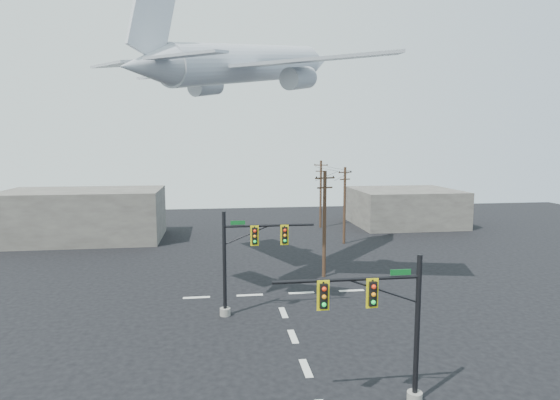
{
  "coord_description": "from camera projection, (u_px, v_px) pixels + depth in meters",
  "views": [
    {
      "loc": [
        -4.47,
        -22.43,
        11.56
      ],
      "look_at": [
        -0.65,
        5.0,
        8.15
      ],
      "focal_mm": 30.0,
      "sensor_mm": 36.0,
      "label": 1
    }
  ],
  "objects": [
    {
      "name": "signal_mast_far",
      "position": [
        244.0,
        260.0,
        31.1
      ],
      "size": [
        6.37,
        0.78,
        7.08
      ],
      "color": "gray",
      "rests_on": "ground"
    },
    {
      "name": "lane_markings",
      "position": [
        289.0,
        328.0,
        29.31
      ],
      "size": [
        14.0,
        21.2,
        0.01
      ],
      "color": "silver",
      "rests_on": "ground"
    },
    {
      "name": "ground",
      "position": [
        306.0,
        368.0,
        24.07
      ],
      "size": [
        120.0,
        120.0,
        0.0
      ],
      "primitive_type": "plane",
      "color": "black",
      "rests_on": "ground"
    },
    {
      "name": "power_lines",
      "position": [
        334.0,
        172.0,
        51.21
      ],
      "size": [
        7.02,
        23.24,
        0.05
      ],
      "color": "black"
    },
    {
      "name": "utility_pole_c",
      "position": [
        321.0,
        193.0,
        63.46
      ],
      "size": [
        1.78,
        0.81,
        9.16
      ],
      "rotation": [
        0.0,
        0.0,
        -0.38
      ],
      "color": "#422D1C",
      "rests_on": "ground"
    },
    {
      "name": "utility_pole_b",
      "position": [
        345.0,
        204.0,
        53.28
      ],
      "size": [
        1.7,
        0.77,
        8.81
      ],
      "rotation": [
        0.0,
        0.0,
        0.38
      ],
      "color": "#422D1C",
      "rests_on": "ground"
    },
    {
      "name": "utility_pole_a",
      "position": [
        324.0,
        222.0,
        39.93
      ],
      "size": [
        1.8,
        0.63,
        9.19
      ],
      "rotation": [
        0.0,
        0.0,
        0.28
      ],
      "color": "#422D1C",
      "rests_on": "ground"
    },
    {
      "name": "building_left",
      "position": [
        84.0,
        215.0,
        55.37
      ],
      "size": [
        18.0,
        10.0,
        6.0
      ],
      "primitive_type": "cube",
      "color": "slate",
      "rests_on": "ground"
    },
    {
      "name": "building_right",
      "position": [
        404.0,
        207.0,
        66.1
      ],
      "size": [
        14.0,
        12.0,
        5.0
      ],
      "primitive_type": "cube",
      "color": "slate",
      "rests_on": "ground"
    },
    {
      "name": "signal_mast_near",
      "position": [
        387.0,
        326.0,
        20.24
      ],
      "size": [
        6.75,
        0.74,
        6.76
      ],
      "color": "gray",
      "rests_on": "ground"
    },
    {
      "name": "airliner",
      "position": [
        251.0,
        64.0,
        37.32
      ],
      "size": [
        21.54,
        22.97,
        7.02
      ],
      "rotation": [
        0.0,
        -0.15,
        0.88
      ],
      "color": "#AEB3BB"
    }
  ]
}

